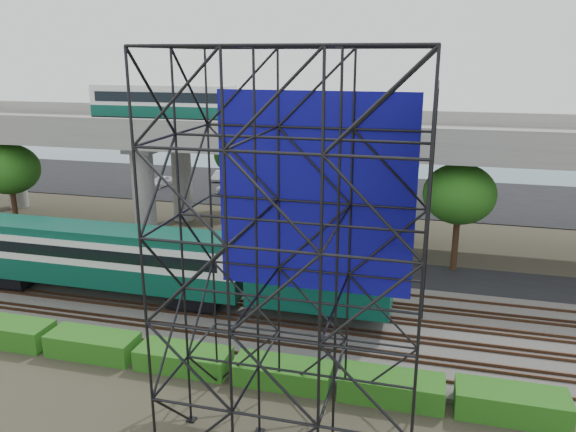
# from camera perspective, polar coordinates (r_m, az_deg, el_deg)

# --- Properties ---
(ground) EXTENTS (140.00, 140.00, 0.00)m
(ground) POSITION_cam_1_polar(r_m,az_deg,el_deg) (32.67, -8.92, -10.98)
(ground) COLOR #474233
(ground) RESTS_ON ground
(ballast_bed) EXTENTS (90.00, 12.00, 0.20)m
(ballast_bed) POSITION_cam_1_polar(r_m,az_deg,el_deg) (34.27, -7.59, -9.39)
(ballast_bed) COLOR slate
(ballast_bed) RESTS_ON ground
(service_road) EXTENTS (90.00, 5.00, 0.08)m
(service_road) POSITION_cam_1_polar(r_m,az_deg,el_deg) (41.64, -3.19, -4.65)
(service_road) COLOR black
(service_road) RESTS_ON ground
(parking_lot) EXTENTS (90.00, 18.00, 0.08)m
(parking_lot) POSITION_cam_1_polar(r_m,az_deg,el_deg) (63.45, 3.30, 2.63)
(parking_lot) COLOR black
(parking_lot) RESTS_ON ground
(harbor_water) EXTENTS (140.00, 40.00, 0.03)m
(harbor_water) POSITION_cam_1_polar(r_m,az_deg,el_deg) (84.70, 6.28, 5.94)
(harbor_water) COLOR #415B6C
(harbor_water) RESTS_ON ground
(rail_tracks) EXTENTS (90.00, 9.52, 0.16)m
(rail_tracks) POSITION_cam_1_polar(r_m,az_deg,el_deg) (34.19, -7.60, -9.12)
(rail_tracks) COLOR #472D1E
(rail_tracks) RESTS_ON ballast_bed
(commuter_train) EXTENTS (29.30, 3.06, 4.30)m
(commuter_train) POSITION_cam_1_polar(r_m,az_deg,el_deg) (35.52, -15.92, -4.10)
(commuter_train) COLOR black
(commuter_train) RESTS_ON rail_tracks
(overpass) EXTENTS (80.00, 12.00, 12.40)m
(overpass) POSITION_cam_1_polar(r_m,az_deg,el_deg) (44.89, -2.06, 7.68)
(overpass) COLOR #9E9B93
(overpass) RESTS_ON ground
(scaffold_tower) EXTENTS (9.36, 6.36, 15.00)m
(scaffold_tower) POSITION_cam_1_polar(r_m,az_deg,el_deg) (20.43, 0.87, -4.78)
(scaffold_tower) COLOR black
(scaffold_tower) RESTS_ON ground
(hedge_strip) EXTENTS (34.60, 1.80, 1.20)m
(hedge_strip) POSITION_cam_1_polar(r_m,az_deg,el_deg) (28.60, -10.56, -13.97)
(hedge_strip) COLOR #1C5714
(hedge_strip) RESTS_ON ground
(trees) EXTENTS (40.94, 16.94, 7.69)m
(trees) POSITION_cam_1_polar(r_m,az_deg,el_deg) (46.77, -6.64, 4.64)
(trees) COLOR #382314
(trees) RESTS_ON ground
(suv) EXTENTS (5.36, 2.52, 1.48)m
(suv) POSITION_cam_1_polar(r_m,az_deg,el_deg) (51.64, -24.44, -1.07)
(suv) COLOR black
(suv) RESTS_ON service_road
(parked_cars) EXTENTS (37.63, 9.59, 1.27)m
(parked_cars) POSITION_cam_1_polar(r_m,az_deg,el_deg) (62.84, 3.59, 3.09)
(parked_cars) COLOR silver
(parked_cars) RESTS_ON parking_lot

